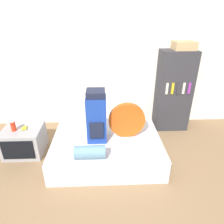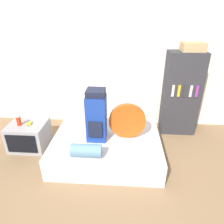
% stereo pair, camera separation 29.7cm
% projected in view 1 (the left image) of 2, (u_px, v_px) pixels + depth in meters
% --- Properties ---
extents(ground_plane, '(16.00, 16.00, 0.00)m').
position_uv_depth(ground_plane, '(111.00, 199.00, 2.55)').
color(ground_plane, '#846647').
extents(wall_back, '(8.00, 0.05, 2.60)m').
position_uv_depth(wall_back, '(107.00, 62.00, 3.84)').
color(wall_back, silver).
rests_on(wall_back, ground_plane).
extents(bed, '(1.69, 1.30, 0.36)m').
position_uv_depth(bed, '(107.00, 147.00, 3.25)').
color(bed, silver).
rests_on(bed, ground_plane).
extents(backpack, '(0.29, 0.32, 0.81)m').
position_uv_depth(backpack, '(96.00, 117.00, 2.96)').
color(backpack, navy).
rests_on(backpack, bed).
extents(tent_bag, '(0.57, 0.08, 0.57)m').
position_uv_depth(tent_bag, '(127.00, 120.00, 3.10)').
color(tent_bag, '#D14C14').
rests_on(tent_bag, bed).
extents(sleeping_roll, '(0.42, 0.18, 0.18)m').
position_uv_depth(sleeping_roll, '(90.00, 152.00, 2.69)').
color(sleeping_roll, '#5B849E').
rests_on(sleeping_roll, bed).
extents(television, '(0.61, 0.57, 0.45)m').
position_uv_depth(television, '(24.00, 141.00, 3.33)').
color(television, '#939399').
rests_on(television, ground_plane).
extents(canister, '(0.07, 0.07, 0.17)m').
position_uv_depth(canister, '(13.00, 126.00, 3.15)').
color(canister, red).
rests_on(canister, television).
extents(banana_bunch, '(0.11, 0.14, 0.03)m').
position_uv_depth(banana_bunch, '(25.00, 128.00, 3.23)').
color(banana_bunch, yellow).
rests_on(banana_bunch, television).
extents(bookshelf, '(0.64, 0.41, 1.55)m').
position_uv_depth(bookshelf, '(173.00, 91.00, 3.86)').
color(bookshelf, '#2D2D33').
rests_on(bookshelf, ground_plane).
extents(cardboard_box, '(0.38, 0.32, 0.14)m').
position_uv_depth(cardboard_box, '(184.00, 45.00, 3.51)').
color(cardboard_box, tan).
rests_on(cardboard_box, bookshelf).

